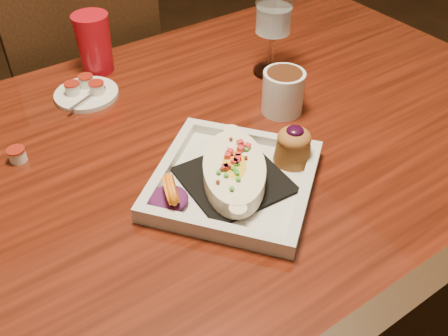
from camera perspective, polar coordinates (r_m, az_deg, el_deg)
table at (r=1.01m, az=-3.04°, el=-1.67°), size 1.50×0.90×0.75m
chair_far at (r=1.57m, az=-15.41°, el=7.25°), size 0.42×0.42×0.93m
plate at (r=0.85m, az=1.88°, el=-0.55°), size 0.37×0.37×0.08m
coffee_mug at (r=1.02m, az=6.87°, el=8.87°), size 0.12×0.08×0.09m
goblet at (r=1.12m, az=5.71°, el=16.87°), size 0.09×0.09×0.20m
saucer at (r=1.12m, az=-15.50°, el=8.37°), size 0.14×0.14×0.09m
creamer_loose at (r=0.98m, az=-22.57°, el=1.41°), size 0.03×0.03×0.03m
red_tumbler at (r=1.19m, az=-14.60°, el=13.59°), size 0.08×0.08×0.13m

